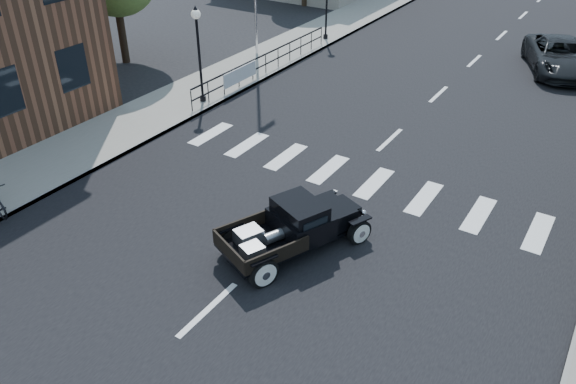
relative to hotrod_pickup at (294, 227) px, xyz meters
The scene contains 10 objects.
ground 0.82m from the hotrod_pickup, 169.33° to the left, with size 120.00×120.00×0.00m, color black.
road 15.10m from the hotrod_pickup, 91.65° to the left, with size 14.00×80.00×0.02m, color black.
road_markings 10.12m from the hotrod_pickup, 92.47° to the left, with size 12.00×60.00×0.06m, color silver, non-canonical shape.
sidewalk_left 17.54m from the hotrod_pickup, 120.64° to the left, with size 3.00×80.00×0.15m, color gray.
railing 12.71m from the hotrod_pickup, 127.49° to the left, with size 0.08×10.00×1.00m, color black, non-canonical shape.
banner 11.13m from the hotrod_pickup, 133.44° to the left, with size 0.04×2.20×0.60m, color silver, non-canonical shape.
lamp_post_b 10.16m from the hotrod_pickup, 142.88° to the left, with size 0.36×0.36×3.69m, color black, non-canonical shape.
lamp_post_c 18.02m from the hotrod_pickup, 116.55° to the left, with size 0.36×0.36×3.69m, color black, non-canonical shape.
hotrod_pickup is the anchor object (origin of this frame).
second_car 17.88m from the hotrod_pickup, 79.97° to the left, with size 2.41×5.22×1.45m, color black.
Camera 1 is at (6.45, -9.84, 8.83)m, focal length 35.00 mm.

